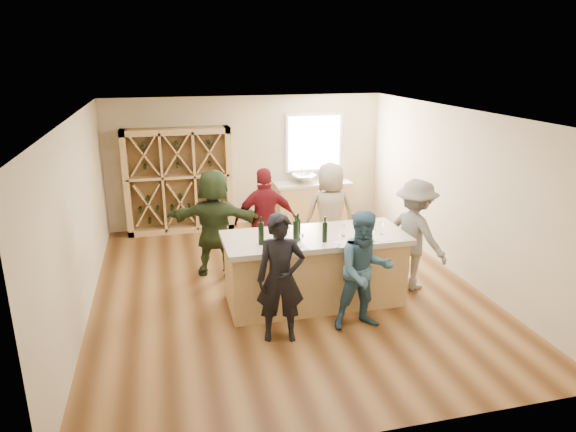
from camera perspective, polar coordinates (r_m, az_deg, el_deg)
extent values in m
cube|color=brown|center=(8.48, -0.34, -8.21)|extent=(6.00, 7.00, 0.10)
cube|color=white|center=(7.67, -0.37, 11.69)|extent=(6.00, 7.00, 0.10)
cube|color=#C4B28E|center=(11.34, -4.58, 6.14)|extent=(6.00, 0.10, 2.80)
cube|color=#C4B28E|center=(4.81, 9.75, -10.39)|extent=(6.00, 0.10, 2.80)
cube|color=#C4B28E|center=(7.86, -22.53, -0.35)|extent=(0.10, 7.00, 2.80)
cube|color=#C4B28E|center=(9.13, 18.61, 2.47)|extent=(0.10, 7.00, 2.80)
cube|color=white|center=(11.53, 2.89, 8.13)|extent=(1.30, 0.06, 1.30)
cube|color=white|center=(11.50, 2.94, 8.11)|extent=(1.18, 0.01, 1.18)
cube|color=tan|center=(10.99, -12.05, 3.84)|extent=(2.20, 0.45, 2.20)
cube|color=tan|center=(11.54, 2.70, 1.42)|extent=(1.60, 0.58, 0.86)
cube|color=#B7AD96|center=(11.42, 2.73, 3.64)|extent=(1.70, 0.62, 0.06)
imported|color=silver|center=(11.34, 1.77, 4.19)|extent=(0.54, 0.54, 0.19)
cylinder|color=silver|center=(11.50, 1.53, 4.67)|extent=(0.02, 0.02, 0.30)
cube|color=tan|center=(7.80, 2.96, -6.15)|extent=(2.60, 1.00, 1.00)
cube|color=#B7AD96|center=(7.60, 3.03, -2.42)|extent=(2.72, 1.12, 0.08)
cylinder|color=black|center=(7.17, -3.00, -1.94)|extent=(0.08, 0.08, 0.33)
cylinder|color=black|center=(7.12, -1.34, -2.07)|extent=(0.11, 0.11, 0.33)
cylinder|color=black|center=(7.32, -1.02, -1.69)|extent=(0.08, 0.08, 0.28)
cylinder|color=black|center=(7.24, 0.87, -1.73)|extent=(0.10, 0.10, 0.32)
cylinder|color=black|center=(7.32, 1.10, -1.53)|extent=(0.10, 0.10, 0.32)
cone|color=white|center=(7.08, 1.49, -2.76)|extent=(0.09, 0.09, 0.20)
cone|color=white|center=(7.19, 5.81, -2.62)|extent=(0.08, 0.08, 0.17)
cone|color=white|center=(7.39, 9.47, -2.22)|extent=(0.07, 0.07, 0.17)
cone|color=white|center=(7.56, 6.18, -1.65)|extent=(0.07, 0.07, 0.16)
cone|color=white|center=(7.70, 10.39, -1.35)|extent=(0.09, 0.09, 0.20)
cube|color=white|center=(7.12, 1.16, -3.45)|extent=(0.24, 0.30, 0.00)
cube|color=white|center=(7.28, 6.17, -3.08)|extent=(0.23, 0.30, 0.00)
cube|color=white|center=(7.57, 10.23, -2.44)|extent=(0.27, 0.32, 0.00)
imported|color=black|center=(6.67, -0.82, -6.94)|extent=(0.70, 0.57, 1.74)
imported|color=#335972|center=(7.04, 8.53, -6.08)|extent=(0.82, 0.46, 1.67)
imported|color=slate|center=(8.38, 13.88, -2.04)|extent=(0.97, 1.28, 1.80)
imported|color=#590F14|center=(8.80, -2.50, -0.48)|extent=(1.09, 0.59, 1.83)
imported|color=gray|center=(9.10, 4.69, 0.18)|extent=(0.94, 0.64, 1.85)
imported|color=#263319|center=(8.73, -8.15, -0.72)|extent=(1.82, 1.07, 1.85)
cylinder|color=black|center=(7.28, 4.11, -1.77)|extent=(0.07, 0.07, 0.30)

